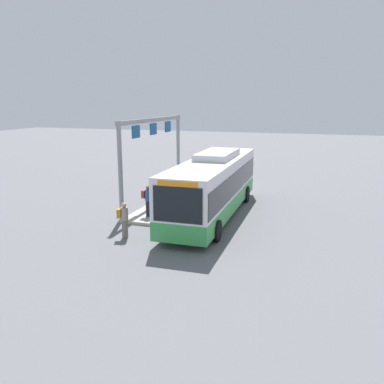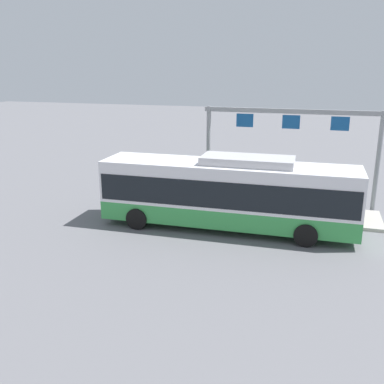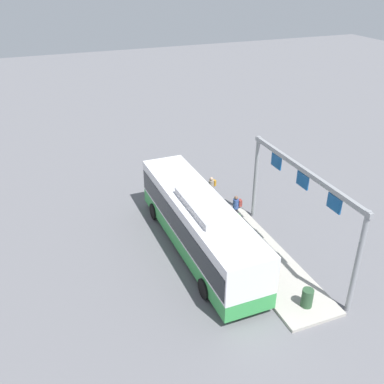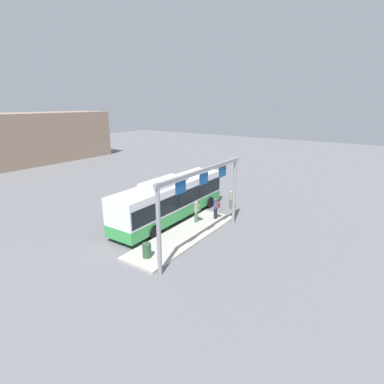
{
  "view_description": "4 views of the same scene",
  "coord_description": "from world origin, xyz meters",
  "px_view_note": "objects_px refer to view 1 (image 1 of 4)",
  "views": [
    {
      "loc": [
        20.73,
        5.62,
        6.2
      ],
      "look_at": [
        1.93,
        -0.58,
        1.71
      ],
      "focal_mm": 37.75,
      "sensor_mm": 36.0,
      "label": 1
    },
    {
      "loc": [
        -3.86,
        18.83,
        7.34
      ],
      "look_at": [
        2.15,
        -1.58,
        1.15
      ],
      "focal_mm": 40.87,
      "sensor_mm": 36.0,
      "label": 2
    },
    {
      "loc": [
        -17.98,
        7.47,
        13.99
      ],
      "look_at": [
        3.73,
        -1.12,
        1.49
      ],
      "focal_mm": 40.72,
      "sensor_mm": 36.0,
      "label": 3
    },
    {
      "loc": [
        -17.52,
        -13.98,
        9.03
      ],
      "look_at": [
        2.92,
        -0.0,
        1.55
      ],
      "focal_mm": 27.55,
      "sensor_mm": 36.0,
      "label": 4
    }
  ],
  "objects_px": {
    "person_waiting_mid": "(173,195)",
    "trash_bin": "(197,181)",
    "person_boarding": "(124,219)",
    "bus_main": "(213,183)",
    "person_waiting_near": "(148,200)"
  },
  "relations": [
    {
      "from": "person_waiting_near",
      "to": "person_waiting_mid",
      "type": "distance_m",
      "value": 1.71
    },
    {
      "from": "person_waiting_near",
      "to": "trash_bin",
      "type": "height_order",
      "value": "person_waiting_near"
    },
    {
      "from": "person_boarding",
      "to": "person_waiting_mid",
      "type": "bearing_deg",
      "value": 54.74
    },
    {
      "from": "person_boarding",
      "to": "person_waiting_near",
      "type": "height_order",
      "value": "person_waiting_near"
    },
    {
      "from": "bus_main",
      "to": "person_waiting_mid",
      "type": "bearing_deg",
      "value": -84.45
    },
    {
      "from": "bus_main",
      "to": "person_boarding",
      "type": "height_order",
      "value": "bus_main"
    },
    {
      "from": "person_waiting_mid",
      "to": "trash_bin",
      "type": "relative_size",
      "value": 1.86
    },
    {
      "from": "person_boarding",
      "to": "person_waiting_mid",
      "type": "height_order",
      "value": "person_waiting_mid"
    },
    {
      "from": "person_waiting_mid",
      "to": "trash_bin",
      "type": "distance_m",
      "value": 6.28
    },
    {
      "from": "person_waiting_near",
      "to": "person_waiting_mid",
      "type": "relative_size",
      "value": 1.0
    },
    {
      "from": "person_boarding",
      "to": "person_waiting_near",
      "type": "relative_size",
      "value": 1.0
    },
    {
      "from": "bus_main",
      "to": "person_waiting_near",
      "type": "xyz_separation_m",
      "value": [
        1.73,
        -3.13,
        -0.76
      ]
    },
    {
      "from": "bus_main",
      "to": "person_waiting_near",
      "type": "bearing_deg",
      "value": -61.83
    },
    {
      "from": "person_waiting_mid",
      "to": "person_boarding",
      "type": "bearing_deg",
      "value": -98.67
    },
    {
      "from": "person_waiting_mid",
      "to": "trash_bin",
      "type": "xyz_separation_m",
      "value": [
        -6.24,
        -0.57,
        -0.44
      ]
    }
  ]
}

